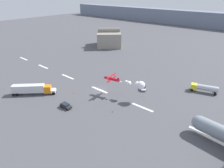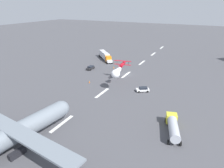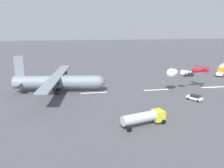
{
  "view_description": "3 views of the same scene",
  "coord_description": "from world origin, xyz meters",
  "px_view_note": "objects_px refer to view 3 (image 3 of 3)",
  "views": [
    {
      "loc": [
        48.5,
        -49.22,
        35.24
      ],
      "look_at": [
        5.63,
        0.81,
        3.93
      ],
      "focal_mm": 32.15,
      "sensor_mm": 36.0,
      "label": 1
    },
    {
      "loc": [
        69.77,
        28.85,
        26.6
      ],
      "look_at": [
        19.39,
        3.45,
        3.66
      ],
      "focal_mm": 32.0,
      "sensor_mm": 36.0,
      "label": 2
    },
    {
      "loc": [
        44.17,
        65.32,
        20.28
      ],
      "look_at": [
        33.63,
        0.0,
        2.5
      ],
      "focal_mm": 36.45,
      "sensor_mm": 36.0,
      "label": 3
    }
  ],
  "objects_px": {
    "followme_car_yellow": "(188,74)",
    "traffic_cone_far": "(163,81)",
    "airport_staff_sedan": "(195,97)",
    "traffic_cone_near": "(214,79)",
    "fuel_tanker_truck": "(144,118)",
    "semi_truck_orange": "(224,68)",
    "cargo_transport_plane": "(60,81)",
    "stunt_biplane_red": "(180,72)"
  },
  "relations": [
    {
      "from": "semi_truck_orange",
      "to": "traffic_cone_near",
      "type": "height_order",
      "value": "semi_truck_orange"
    },
    {
      "from": "stunt_biplane_red",
      "to": "fuel_tanker_truck",
      "type": "relative_size",
      "value": 1.61
    },
    {
      "from": "stunt_biplane_red",
      "to": "followme_car_yellow",
      "type": "relative_size",
      "value": 3.66
    },
    {
      "from": "followme_car_yellow",
      "to": "traffic_cone_far",
      "type": "relative_size",
      "value": 5.74
    },
    {
      "from": "semi_truck_orange",
      "to": "airport_staff_sedan",
      "type": "bearing_deg",
      "value": 45.64
    },
    {
      "from": "fuel_tanker_truck",
      "to": "airport_staff_sedan",
      "type": "distance_m",
      "value": 22.44
    },
    {
      "from": "cargo_transport_plane",
      "to": "followme_car_yellow",
      "type": "xyz_separation_m",
      "value": [
        -48.57,
        -14.11,
        -2.5
      ]
    },
    {
      "from": "traffic_cone_near",
      "to": "airport_staff_sedan",
      "type": "bearing_deg",
      "value": 46.96
    },
    {
      "from": "cargo_transport_plane",
      "to": "stunt_biplane_red",
      "type": "xyz_separation_m",
      "value": [
        -35.65,
        4.89,
        2.62
      ]
    },
    {
      "from": "traffic_cone_near",
      "to": "fuel_tanker_truck",
      "type": "bearing_deg",
      "value": 41.65
    },
    {
      "from": "semi_truck_orange",
      "to": "fuel_tanker_truck",
      "type": "bearing_deg",
      "value": 42.04
    },
    {
      "from": "semi_truck_orange",
      "to": "followme_car_yellow",
      "type": "relative_size",
      "value": 3.0
    },
    {
      "from": "fuel_tanker_truck",
      "to": "traffic_cone_far",
      "type": "distance_m",
      "value": 36.76
    },
    {
      "from": "fuel_tanker_truck",
      "to": "followme_car_yellow",
      "type": "distance_m",
      "value": 50.83
    },
    {
      "from": "semi_truck_orange",
      "to": "followme_car_yellow",
      "type": "height_order",
      "value": "semi_truck_orange"
    },
    {
      "from": "cargo_transport_plane",
      "to": "fuel_tanker_truck",
      "type": "distance_m",
      "value": 32.18
    },
    {
      "from": "airport_staff_sedan",
      "to": "semi_truck_orange",
      "type": "bearing_deg",
      "value": -134.36
    },
    {
      "from": "airport_staff_sedan",
      "to": "fuel_tanker_truck",
      "type": "bearing_deg",
      "value": 35.37
    },
    {
      "from": "cargo_transport_plane",
      "to": "fuel_tanker_truck",
      "type": "height_order",
      "value": "cargo_transport_plane"
    },
    {
      "from": "cargo_transport_plane",
      "to": "followme_car_yellow",
      "type": "distance_m",
      "value": 50.64
    },
    {
      "from": "cargo_transport_plane",
      "to": "stunt_biplane_red",
      "type": "bearing_deg",
      "value": 172.19
    },
    {
      "from": "stunt_biplane_red",
      "to": "fuel_tanker_truck",
      "type": "xyz_separation_m",
      "value": [
        17.55,
        21.68,
        -4.19
      ]
    },
    {
      "from": "cargo_transport_plane",
      "to": "semi_truck_orange",
      "type": "bearing_deg",
      "value": -166.19
    },
    {
      "from": "semi_truck_orange",
      "to": "fuel_tanker_truck",
      "type": "relative_size",
      "value": 1.32
    },
    {
      "from": "stunt_biplane_red",
      "to": "traffic_cone_far",
      "type": "distance_m",
      "value": 12.25
    },
    {
      "from": "airport_staff_sedan",
      "to": "traffic_cone_near",
      "type": "xyz_separation_m",
      "value": [
        -18.08,
        -19.36,
        -0.44
      ]
    },
    {
      "from": "fuel_tanker_truck",
      "to": "followme_car_yellow",
      "type": "relative_size",
      "value": 2.27
    },
    {
      "from": "stunt_biplane_red",
      "to": "traffic_cone_near",
      "type": "distance_m",
      "value": 22.33
    },
    {
      "from": "traffic_cone_far",
      "to": "traffic_cone_near",
      "type": "bearing_deg",
      "value": 179.3
    },
    {
      "from": "traffic_cone_far",
      "to": "airport_staff_sedan",
      "type": "bearing_deg",
      "value": 93.81
    },
    {
      "from": "cargo_transport_plane",
      "to": "fuel_tanker_truck",
      "type": "relative_size",
      "value": 3.56
    },
    {
      "from": "traffic_cone_near",
      "to": "traffic_cone_far",
      "type": "relative_size",
      "value": 1.0
    },
    {
      "from": "cargo_transport_plane",
      "to": "semi_truck_orange",
      "type": "xyz_separation_m",
      "value": [
        -65.38,
        -16.07,
        -1.18
      ]
    },
    {
      "from": "fuel_tanker_truck",
      "to": "cargo_transport_plane",
      "type": "bearing_deg",
      "value": -55.73
    },
    {
      "from": "followme_car_yellow",
      "to": "traffic_cone_far",
      "type": "bearing_deg",
      "value": 30.99
    },
    {
      "from": "followme_car_yellow",
      "to": "traffic_cone_far",
      "type": "xyz_separation_m",
      "value": [
        13.49,
        8.1,
        -0.44
      ]
    },
    {
      "from": "followme_car_yellow",
      "to": "traffic_cone_far",
      "type": "distance_m",
      "value": 15.74
    },
    {
      "from": "stunt_biplane_red",
      "to": "airport_staff_sedan",
      "type": "height_order",
      "value": "stunt_biplane_red"
    },
    {
      "from": "fuel_tanker_truck",
      "to": "traffic_cone_far",
      "type": "height_order",
      "value": "fuel_tanker_truck"
    },
    {
      "from": "fuel_tanker_truck",
      "to": "stunt_biplane_red",
      "type": "bearing_deg",
      "value": -128.99
    },
    {
      "from": "stunt_biplane_red",
      "to": "semi_truck_orange",
      "type": "xyz_separation_m",
      "value": [
        -29.73,
        -20.96,
        -3.8
      ]
    },
    {
      "from": "fuel_tanker_truck",
      "to": "airport_staff_sedan",
      "type": "bearing_deg",
      "value": -144.63
    }
  ]
}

